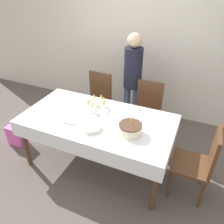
% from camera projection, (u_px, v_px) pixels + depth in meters
% --- Properties ---
extents(ground_plane, '(12.00, 12.00, 0.00)m').
position_uv_depth(ground_plane, '(99.00, 162.00, 3.16)').
color(ground_plane, '#564C47').
extents(wall_back, '(8.00, 0.05, 2.70)m').
position_uv_depth(wall_back, '(140.00, 40.00, 3.73)').
color(wall_back, silver).
rests_on(wall_back, ground_plane).
extents(dining_table, '(1.93, 1.00, 0.76)m').
position_uv_depth(dining_table, '(98.00, 125.00, 2.81)').
color(dining_table, white).
rests_on(dining_table, ground_plane).
extents(dining_chair_far_left, '(0.44, 0.44, 0.96)m').
position_uv_depth(dining_chair_far_left, '(98.00, 99.00, 3.66)').
color(dining_chair_far_left, '#51331E').
rests_on(dining_chair_far_left, ground_plane).
extents(dining_chair_far_right, '(0.42, 0.42, 0.96)m').
position_uv_depth(dining_chair_far_right, '(147.00, 110.00, 3.37)').
color(dining_chair_far_right, '#51331E').
rests_on(dining_chair_far_right, ground_plane).
extents(dining_chair_right_end, '(0.42, 0.42, 0.96)m').
position_uv_depth(dining_chair_right_end, '(200.00, 161.00, 2.44)').
color(dining_chair_right_end, '#51331E').
rests_on(dining_chair_right_end, ground_plane).
extents(birthday_cake, '(0.26, 0.26, 0.20)m').
position_uv_depth(birthday_cake, '(130.00, 129.00, 2.47)').
color(birthday_cake, beige).
rests_on(birthday_cake, dining_table).
extents(champagne_tray, '(0.37, 0.37, 0.18)m').
position_uv_depth(champagne_tray, '(96.00, 104.00, 2.90)').
color(champagne_tray, silver).
rests_on(champagne_tray, dining_table).
extents(plate_stack_main, '(0.23, 0.23, 0.05)m').
position_uv_depth(plate_stack_main, '(91.00, 127.00, 2.55)').
color(plate_stack_main, silver).
rests_on(plate_stack_main, dining_table).
extents(cake_knife, '(0.28, 0.13, 0.00)m').
position_uv_depth(cake_knife, '(133.00, 147.00, 2.29)').
color(cake_knife, silver).
rests_on(cake_knife, dining_table).
extents(fork_pile, '(0.17, 0.07, 0.02)m').
position_uv_depth(fork_pile, '(70.00, 122.00, 2.66)').
color(fork_pile, silver).
rests_on(fork_pile, dining_table).
extents(napkin_pile, '(0.15, 0.15, 0.01)m').
position_uv_depth(napkin_pile, '(77.00, 115.00, 2.81)').
color(napkin_pile, white).
rests_on(napkin_pile, dining_table).
extents(person_standing, '(0.28, 0.28, 1.61)m').
position_uv_depth(person_standing, '(133.00, 75.00, 3.40)').
color(person_standing, '#3F4C72').
rests_on(person_standing, ground_plane).
extents(gift_bag, '(0.27, 0.16, 0.32)m').
position_uv_depth(gift_bag, '(17.00, 135.00, 3.42)').
color(gift_bag, '#E559B2').
rests_on(gift_bag, ground_plane).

